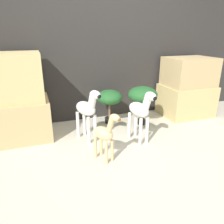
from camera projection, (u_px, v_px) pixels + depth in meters
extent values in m
plane|color=beige|center=(141.00, 155.00, 2.60)|extent=(14.00, 14.00, 0.00)
cube|color=#2D2B28|center=(104.00, 51.00, 3.48)|extent=(6.40, 0.08, 2.20)
cube|color=tan|center=(18.00, 120.00, 2.95)|extent=(0.83, 0.64, 0.54)
cube|color=#D1B775|center=(12.00, 78.00, 2.76)|extent=(0.73, 0.57, 0.61)
cube|color=#D1B775|center=(186.00, 100.00, 3.82)|extent=(0.83, 0.64, 0.52)
cube|color=tan|center=(189.00, 72.00, 3.65)|extent=(0.77, 0.60, 0.47)
cylinder|color=white|center=(147.00, 130.00, 2.82)|extent=(0.04, 0.04, 0.37)
cylinder|color=white|center=(140.00, 132.00, 2.77)|extent=(0.04, 0.04, 0.37)
cylinder|color=white|center=(136.00, 124.00, 3.02)|extent=(0.04, 0.04, 0.37)
cylinder|color=white|center=(129.00, 125.00, 2.97)|extent=(0.04, 0.04, 0.37)
ellipsoid|color=white|center=(139.00, 109.00, 2.81)|extent=(0.24, 0.38, 0.18)
cylinder|color=white|center=(147.00, 102.00, 2.64)|extent=(0.12, 0.17, 0.23)
ellipsoid|color=white|center=(151.00, 96.00, 2.55)|extent=(0.12, 0.19, 0.10)
sphere|color=black|center=(155.00, 98.00, 2.50)|extent=(0.05, 0.05, 0.05)
cube|color=black|center=(147.00, 102.00, 2.64)|extent=(0.04, 0.09, 0.19)
cylinder|color=white|center=(95.00, 128.00, 2.88)|extent=(0.04, 0.04, 0.37)
cylinder|color=white|center=(89.00, 131.00, 2.82)|extent=(0.04, 0.04, 0.37)
cylinder|color=white|center=(84.00, 123.00, 3.06)|extent=(0.04, 0.04, 0.37)
cylinder|color=white|center=(78.00, 125.00, 2.99)|extent=(0.04, 0.04, 0.37)
ellipsoid|color=white|center=(86.00, 108.00, 2.85)|extent=(0.30, 0.40, 0.18)
cylinder|color=white|center=(92.00, 101.00, 2.70)|extent=(0.14, 0.18, 0.23)
ellipsoid|color=white|center=(95.00, 95.00, 2.62)|extent=(0.15, 0.19, 0.10)
sphere|color=black|center=(99.00, 96.00, 2.57)|extent=(0.05, 0.05, 0.05)
cube|color=black|center=(92.00, 100.00, 2.69)|extent=(0.06, 0.09, 0.19)
cylinder|color=#E0C184|center=(112.00, 150.00, 2.45)|extent=(0.03, 0.03, 0.26)
cylinder|color=#E0C184|center=(106.00, 153.00, 2.39)|extent=(0.03, 0.03, 0.26)
cylinder|color=#E0C184|center=(101.00, 145.00, 2.57)|extent=(0.03, 0.03, 0.26)
cylinder|color=#E0C184|center=(95.00, 147.00, 2.52)|extent=(0.03, 0.03, 0.26)
ellipsoid|color=#E0C184|center=(103.00, 133.00, 2.42)|extent=(0.25, 0.30, 0.15)
cylinder|color=#E0C184|center=(110.00, 125.00, 2.29)|extent=(0.11, 0.14, 0.23)
ellipsoid|color=#E0C184|center=(115.00, 118.00, 2.21)|extent=(0.12, 0.15, 0.08)
sphere|color=brown|center=(119.00, 120.00, 2.18)|extent=(0.04, 0.04, 0.04)
cylinder|color=black|center=(109.00, 120.00, 3.52)|extent=(0.15, 0.15, 0.09)
cylinder|color=brown|center=(109.00, 111.00, 3.47)|extent=(0.03, 0.03, 0.23)
ellipsoid|color=#235B28|center=(109.00, 97.00, 3.39)|extent=(0.40, 0.40, 0.22)
cylinder|color=black|center=(141.00, 121.00, 3.46)|extent=(0.11, 0.11, 0.10)
cylinder|color=brown|center=(142.00, 111.00, 3.40)|extent=(0.03, 0.03, 0.27)
ellipsoid|color=#235B28|center=(143.00, 95.00, 3.31)|extent=(0.45, 0.45, 0.25)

